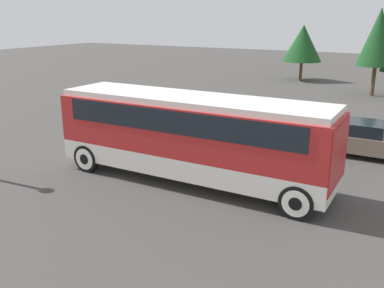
% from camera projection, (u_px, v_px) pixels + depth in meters
% --- Properties ---
extents(ground_plane, '(120.00, 120.00, 0.00)m').
position_uv_depth(ground_plane, '(192.00, 181.00, 15.48)').
color(ground_plane, '#423F3D').
extents(tour_bus, '(9.99, 2.55, 3.09)m').
position_uv_depth(tour_bus, '(194.00, 132.00, 14.90)').
color(tour_bus, silver).
rests_on(tour_bus, ground_plane).
extents(parked_car_near, '(4.57, 1.93, 1.45)m').
position_uv_depth(parked_car_near, '(357.00, 138.00, 18.27)').
color(parked_car_near, '#7A6B5B').
rests_on(parked_car_near, ground_plane).
extents(parked_car_mid, '(4.73, 1.79, 1.47)m').
position_uv_depth(parked_car_mid, '(217.00, 128.00, 19.84)').
color(parked_car_mid, silver).
rests_on(parked_car_mid, ground_plane).
extents(tree_left, '(2.79, 2.79, 6.31)m').
position_uv_depth(tree_left, '(379.00, 37.00, 30.67)').
color(tree_left, brown).
rests_on(tree_left, ground_plane).
extents(tree_center, '(3.51, 3.51, 4.95)m').
position_uv_depth(tree_center, '(303.00, 43.00, 38.67)').
color(tree_center, brown).
rests_on(tree_center, ground_plane).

